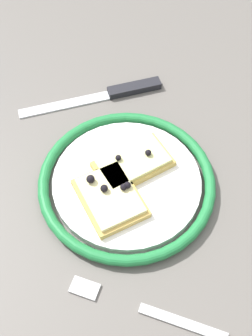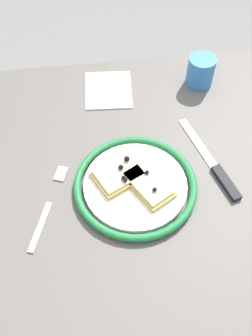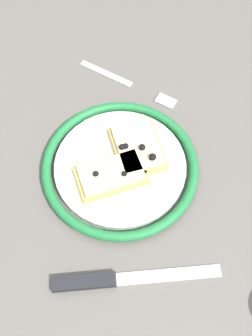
{
  "view_description": "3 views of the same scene",
  "coord_description": "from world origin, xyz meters",
  "px_view_note": "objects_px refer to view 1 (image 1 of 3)",
  "views": [
    {
      "loc": [
        -0.39,
        -0.03,
        1.29
      ],
      "look_at": [
        -0.03,
        -0.03,
        0.75
      ],
      "focal_mm": 47.99,
      "sensor_mm": 36.0,
      "label": 1
    },
    {
      "loc": [
        -0.12,
        -0.46,
        1.42
      ],
      "look_at": [
        -0.06,
        -0.0,
        0.77
      ],
      "focal_mm": 41.77,
      "sensor_mm": 36.0,
      "label": 2
    },
    {
      "loc": [
        0.24,
        0.03,
        1.28
      ],
      "look_at": [
        -0.04,
        -0.02,
        0.76
      ],
      "focal_mm": 40.64,
      "sensor_mm": 36.0,
      "label": 3
    }
  ],
  "objects_px": {
    "pizza_slice_far": "(110,197)",
    "knife": "(116,92)",
    "plate": "(127,182)",
    "fork": "(145,309)",
    "dining_table": "(108,191)",
    "pizza_slice_near": "(133,163)"
  },
  "relations": [
    {
      "from": "dining_table",
      "to": "fork",
      "type": "relative_size",
      "value": 5.5
    },
    {
      "from": "dining_table",
      "to": "pizza_slice_far",
      "type": "distance_m",
      "value": 0.14
    },
    {
      "from": "knife",
      "to": "dining_table",
      "type": "bearing_deg",
      "value": 174.08
    },
    {
      "from": "pizza_slice_near",
      "to": "plate",
      "type": "bearing_deg",
      "value": 159.17
    },
    {
      "from": "plate",
      "to": "pizza_slice_far",
      "type": "relative_size",
      "value": 2.09
    },
    {
      "from": "dining_table",
      "to": "pizza_slice_far",
      "type": "bearing_deg",
      "value": -174.64
    },
    {
      "from": "pizza_slice_near",
      "to": "fork",
      "type": "height_order",
      "value": "pizza_slice_near"
    },
    {
      "from": "dining_table",
      "to": "pizza_slice_far",
      "type": "xyz_separation_m",
      "value": [
        -0.08,
        -0.01,
        0.12
      ]
    },
    {
      "from": "pizza_slice_far",
      "to": "fork",
      "type": "height_order",
      "value": "pizza_slice_far"
    },
    {
      "from": "knife",
      "to": "fork",
      "type": "height_order",
      "value": "knife"
    },
    {
      "from": "plate",
      "to": "pizza_slice_far",
      "type": "height_order",
      "value": "pizza_slice_far"
    },
    {
      "from": "plate",
      "to": "fork",
      "type": "xyz_separation_m",
      "value": [
        -0.18,
        -0.02,
        -0.01
      ]
    },
    {
      "from": "plate",
      "to": "pizza_slice_near",
      "type": "distance_m",
      "value": 0.03
    },
    {
      "from": "dining_table",
      "to": "fork",
      "type": "distance_m",
      "value": 0.25
    },
    {
      "from": "pizza_slice_near",
      "to": "fork",
      "type": "distance_m",
      "value": 0.2
    },
    {
      "from": "fork",
      "to": "dining_table",
      "type": "bearing_deg",
      "value": 12.8
    },
    {
      "from": "knife",
      "to": "pizza_slice_far",
      "type": "bearing_deg",
      "value": 178.37
    },
    {
      "from": "pizza_slice_near",
      "to": "fork",
      "type": "relative_size",
      "value": 0.64
    },
    {
      "from": "dining_table",
      "to": "pizza_slice_near",
      "type": "xyz_separation_m",
      "value": [
        -0.02,
        -0.04,
        0.12
      ]
    },
    {
      "from": "plate",
      "to": "knife",
      "type": "bearing_deg",
      "value": 5.46
    },
    {
      "from": "pizza_slice_far",
      "to": "knife",
      "type": "height_order",
      "value": "pizza_slice_far"
    },
    {
      "from": "plate",
      "to": "pizza_slice_near",
      "type": "bearing_deg",
      "value": -20.83
    }
  ]
}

